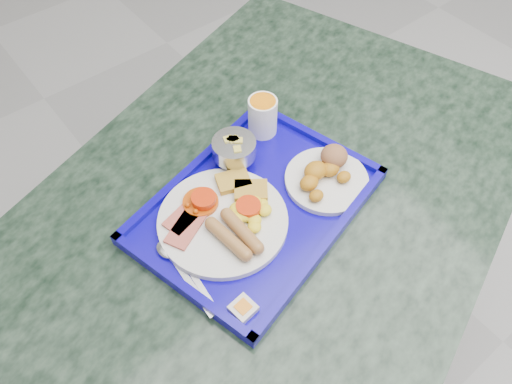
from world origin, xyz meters
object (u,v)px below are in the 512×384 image
tray (256,206)px  bread_plate (326,174)px  main_plate (226,217)px  juice_cup (263,115)px  fruit_bowl (234,149)px  table (266,253)px

tray → bread_plate: (0.15, -0.04, 0.02)m
main_plate → juice_cup: (0.20, 0.14, 0.03)m
main_plate → fruit_bowl: size_ratio=2.76×
table → main_plate: 0.25m
table → juice_cup: (0.10, 0.15, 0.26)m
tray → main_plate: 0.07m
table → main_plate: size_ratio=5.92×
tray → main_plate: size_ratio=2.11×
bread_plate → fruit_bowl: size_ratio=1.88×
juice_cup → table: bearing=-125.8°
tray → juice_cup: bearing=47.3°
tray → main_plate: (-0.07, 0.01, 0.02)m
bread_plate → juice_cup: size_ratio=1.94×
juice_cup → main_plate: bearing=-145.2°
tray → table: bearing=-0.4°
main_plate → table: bearing=-3.2°
main_plate → bread_plate: (0.21, -0.04, 0.00)m
bread_plate → fruit_bowl: 0.19m
table → juice_cup: size_ratio=16.83×
tray → juice_cup: size_ratio=6.00×
tray → fruit_bowl: bearing=73.1°
juice_cup → bread_plate: bearing=-85.9°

